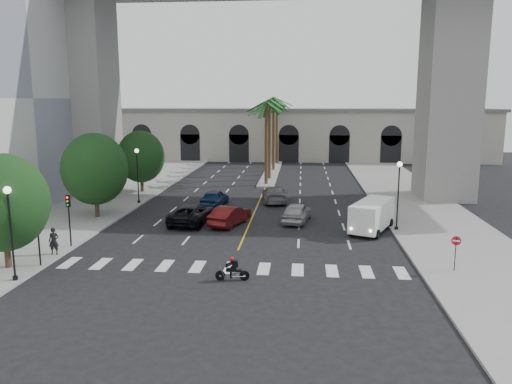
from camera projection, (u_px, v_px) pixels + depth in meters
The scene contains 30 objects.
ground at pixel (234, 260), 31.20m from camera, with size 140.00×140.00×0.00m, color black.
sidewalk_left at pixel (99, 205), 47.24m from camera, with size 8.00×100.00×0.15m, color gray.
sidewalk_right at pixel (423, 211), 44.52m from camera, with size 8.00×100.00×0.15m, color gray.
median at pixel (271, 172), 68.40m from camera, with size 2.00×24.00×0.20m, color gray.
pier_building at pixel (278, 134), 84.29m from camera, with size 71.00×10.50×8.50m.
bridge at pixel (297, 11), 49.08m from camera, with size 75.00×13.00×26.00m.
palm_a at pixel (266, 107), 56.97m from camera, with size 3.20×3.20×10.30m.
palm_b at pixel (270, 104), 60.83m from camera, with size 3.20×3.20×10.60m.
palm_c at pixel (269, 107), 64.86m from camera, with size 3.20×3.20×10.10m.
palm_d at pixel (274, 102), 68.61m from camera, with size 3.20×3.20×10.90m.
palm_e at pixel (274, 105), 72.63m from camera, with size 3.20×3.20×10.40m.
palm_f at pixel (277, 103), 76.47m from camera, with size 3.20×3.20×10.70m.
street_tree_near at pixel (3, 203), 28.71m from camera, with size 5.20×5.20×6.89m.
street_tree_mid at pixel (95, 169), 41.41m from camera, with size 5.44×5.44×7.21m.
street_tree_far at pixel (141, 157), 53.22m from camera, with size 5.04×5.04×6.68m.
lamp_post_left_near at pixel (10, 225), 26.76m from camera, with size 0.40×0.40×5.35m.
lamp_post_left_far at pixel (138, 171), 47.32m from camera, with size 0.40×0.40×5.35m.
lamp_post_right at pixel (398, 190), 37.42m from camera, with size 0.40×0.40×5.35m.
traffic_signal_near at pixel (38, 227), 29.32m from camera, with size 0.25×0.18×3.65m.
traffic_signal_far at pixel (69, 212), 33.24m from camera, with size 0.25×0.18×3.65m.
motorcycle_rider at pixel (233, 270), 27.53m from camera, with size 1.90×0.51×1.37m.
car_a at pixel (296, 212), 40.79m from camera, with size 1.90×4.73×1.61m, color #9E9FA3.
car_b at pixel (230, 215), 39.78m from camera, with size 1.67×4.78×1.57m, color #4B0F0F.
car_c at pixel (192, 214), 40.34m from camera, with size 2.66×5.76×1.60m, color black.
car_d at pixel (274, 194), 48.75m from camera, with size 2.20×5.41×1.57m, color slate.
car_e at pixel (215, 198), 47.11m from camera, with size 1.82×4.51×1.54m, color #10284F.
cargo_van at pixel (372, 215), 37.73m from camera, with size 4.03×5.79×2.32m.
pedestrian_a at pixel (54, 241), 31.69m from camera, with size 0.63×0.42×1.74m, color black.
pedestrian_b at pixel (21, 223), 36.48m from camera, with size 0.83×0.65×1.71m, color black.
do_not_enter_sign at pixel (456, 246), 28.50m from camera, with size 0.53×0.17×2.21m.
Camera 1 is at (4.14, -29.66, 9.84)m, focal length 35.00 mm.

